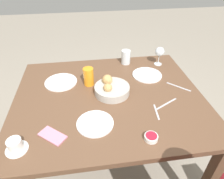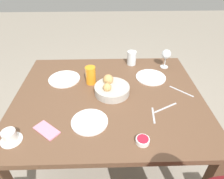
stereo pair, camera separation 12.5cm
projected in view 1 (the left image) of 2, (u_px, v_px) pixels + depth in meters
ground_plane at (110, 162)px, 1.82m from camera, size 10.00×10.00×0.00m
dining_table at (109, 106)px, 1.42m from camera, size 1.27×1.05×0.78m
bread_basket at (111, 89)px, 1.36m from camera, size 0.24×0.24×0.11m
plate_near_left at (147, 75)px, 1.56m from camera, size 0.23×0.23×0.01m
plate_near_right at (61, 82)px, 1.48m from camera, size 0.24×0.24×0.01m
plate_far_center at (95, 123)px, 1.14m from camera, size 0.21×0.21×0.01m
juice_glass at (89, 77)px, 1.43m from camera, size 0.07×0.07×0.13m
water_tumbler at (126, 57)px, 1.69m from camera, size 0.08×0.08×0.12m
wine_glass at (160, 52)px, 1.64m from camera, size 0.08×0.08×0.16m
coffee_cup at (15, 146)px, 0.98m from camera, size 0.11×0.11×0.07m
jam_bowl_berry at (151, 137)px, 1.04m from camera, size 0.07×0.07×0.03m
fork_silver at (178, 87)px, 1.44m from camera, size 0.14×0.13×0.00m
knife_silver at (166, 104)px, 1.28m from camera, size 0.17×0.09×0.00m
spoon_coffee at (156, 112)px, 1.22m from camera, size 0.02×0.14×0.00m
cell_phone at (52, 136)px, 1.07m from camera, size 0.16×0.15×0.01m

